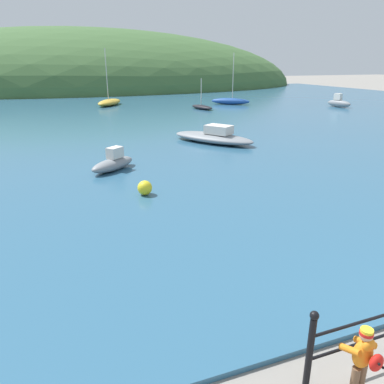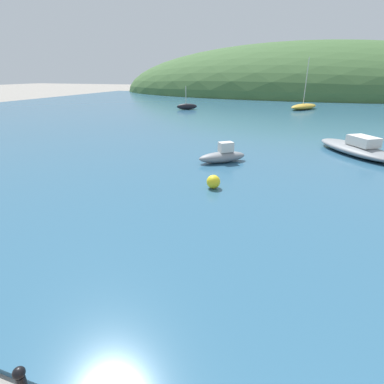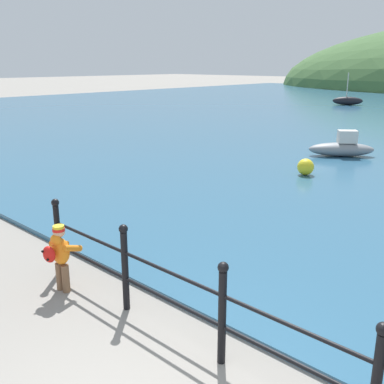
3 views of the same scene
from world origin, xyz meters
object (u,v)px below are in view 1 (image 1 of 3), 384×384
(boat_white_sailboat, at_px, (214,137))
(boat_red_dinghy, at_px, (202,107))
(mooring_buoy, at_px, (145,188))
(child_in_coat, at_px, (364,356))
(boat_far_right, at_px, (339,103))
(boat_mid_harbor, at_px, (230,101))
(boat_twin_mast, at_px, (109,102))
(boat_blue_hull, at_px, (113,163))

(boat_white_sailboat, bearing_deg, boat_red_dinghy, 70.15)
(mooring_buoy, bearing_deg, child_in_coat, -84.54)
(child_in_coat, xyz_separation_m, boat_far_right, (22.23, 25.87, -0.10))
(boat_red_dinghy, height_order, boat_mid_harbor, boat_mid_harbor)
(boat_white_sailboat, xyz_separation_m, boat_far_right, (17.63, 10.74, 0.10))
(boat_mid_harbor, bearing_deg, boat_white_sailboat, -119.04)
(boat_far_right, bearing_deg, boat_red_dinghy, 166.47)
(boat_white_sailboat, relative_size, boat_twin_mast, 0.92)
(boat_blue_hull, bearing_deg, child_in_coat, -83.83)
(child_in_coat, distance_m, boat_white_sailboat, 15.82)
(boat_white_sailboat, distance_m, boat_mid_harbor, 18.83)
(boat_white_sailboat, xyz_separation_m, boat_mid_harbor, (9.14, 16.46, 0.03))
(boat_red_dinghy, height_order, boat_far_right, boat_red_dinghy)
(child_in_coat, relative_size, boat_red_dinghy, 0.34)
(boat_white_sailboat, relative_size, mooring_buoy, 10.16)
(boat_mid_harbor, relative_size, mooring_buoy, 10.29)
(boat_twin_mast, xyz_separation_m, mooring_buoy, (-3.08, -26.52, -0.08))
(boat_blue_hull, distance_m, boat_far_right, 27.46)
(boat_white_sailboat, bearing_deg, boat_twin_mast, 96.72)
(boat_twin_mast, xyz_separation_m, boat_far_right, (19.96, -9.02, 0.09))
(boat_white_sailboat, distance_m, boat_twin_mast, 19.89)
(boat_twin_mast, relative_size, boat_mid_harbor, 1.08)
(boat_white_sailboat, relative_size, boat_red_dinghy, 1.61)
(boat_blue_hull, relative_size, boat_twin_mast, 0.41)
(mooring_buoy, bearing_deg, boat_mid_harbor, 57.94)
(boat_blue_hull, height_order, boat_mid_harbor, boat_mid_harbor)
(boat_white_sailboat, xyz_separation_m, boat_twin_mast, (-2.33, 19.76, 0.01))
(boat_mid_harbor, xyz_separation_m, mooring_buoy, (-14.55, -23.22, -0.10))
(boat_far_right, distance_m, boat_mid_harbor, 10.24)
(boat_twin_mast, bearing_deg, boat_blue_hull, -98.66)
(boat_white_sailboat, xyz_separation_m, mooring_buoy, (-5.41, -6.76, -0.07))
(child_in_coat, bearing_deg, mooring_buoy, 95.46)
(boat_blue_hull, xyz_separation_m, boat_mid_harbor, (15.01, 19.94, 0.04))
(boat_twin_mast, relative_size, boat_far_right, 2.00)
(boat_blue_hull, bearing_deg, boat_twin_mast, 81.34)
(boat_mid_harbor, bearing_deg, boat_far_right, -34.02)
(boat_far_right, bearing_deg, boat_white_sailboat, -148.65)
(child_in_coat, height_order, boat_blue_hull, child_in_coat)
(boat_far_right, bearing_deg, boat_blue_hull, -148.83)
(mooring_buoy, bearing_deg, boat_white_sailboat, 51.34)
(boat_red_dinghy, xyz_separation_m, boat_far_right, (12.65, -3.04, 0.20))
(boat_twin_mast, xyz_separation_m, boat_mid_harbor, (11.47, -3.29, 0.01))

